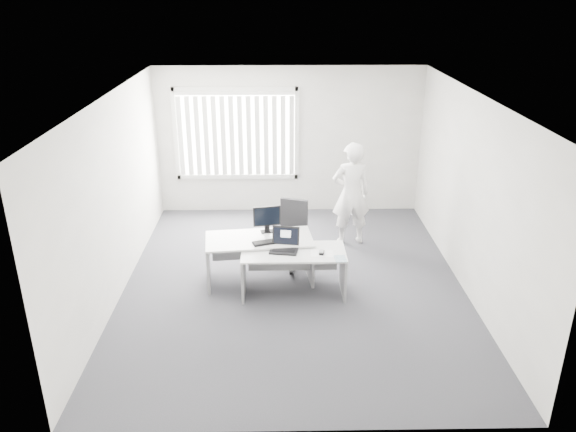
{
  "coord_description": "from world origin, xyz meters",
  "views": [
    {
      "loc": [
        -0.22,
        -7.38,
        4.15
      ],
      "look_at": [
        -0.08,
        0.15,
        1.04
      ],
      "focal_mm": 35.0,
      "sensor_mm": 36.0,
      "label": 1
    }
  ],
  "objects_px": {
    "office_chair": "(291,245)",
    "person": "(351,194)",
    "laptop": "(284,241)",
    "monitor": "(267,219)",
    "desk_far": "(259,250)",
    "desk_near": "(293,263)"
  },
  "relations": [
    {
      "from": "desk_far",
      "to": "laptop",
      "type": "bearing_deg",
      "value": -51.29
    },
    {
      "from": "person",
      "to": "desk_near",
      "type": "bearing_deg",
      "value": 52.08
    },
    {
      "from": "desk_near",
      "to": "person",
      "type": "height_order",
      "value": "person"
    },
    {
      "from": "desk_near",
      "to": "office_chair",
      "type": "relative_size",
      "value": 1.41
    },
    {
      "from": "laptop",
      "to": "monitor",
      "type": "bearing_deg",
      "value": 122.39
    },
    {
      "from": "monitor",
      "to": "person",
      "type": "bearing_deg",
      "value": 28.36
    },
    {
      "from": "laptop",
      "to": "desk_far",
      "type": "bearing_deg",
      "value": 144.57
    },
    {
      "from": "desk_far",
      "to": "laptop",
      "type": "height_order",
      "value": "laptop"
    },
    {
      "from": "person",
      "to": "laptop",
      "type": "height_order",
      "value": "person"
    },
    {
      "from": "desk_far",
      "to": "person",
      "type": "bearing_deg",
      "value": 35.65
    },
    {
      "from": "office_chair",
      "to": "monitor",
      "type": "height_order",
      "value": "monitor"
    },
    {
      "from": "office_chair",
      "to": "laptop",
      "type": "xyz_separation_m",
      "value": [
        -0.13,
        -0.92,
        0.5
      ]
    },
    {
      "from": "monitor",
      "to": "desk_far",
      "type": "bearing_deg",
      "value": -127.63
    },
    {
      "from": "desk_near",
      "to": "desk_far",
      "type": "relative_size",
      "value": 0.91
    },
    {
      "from": "desk_far",
      "to": "person",
      "type": "height_order",
      "value": "person"
    },
    {
      "from": "office_chair",
      "to": "laptop",
      "type": "bearing_deg",
      "value": -80.41
    },
    {
      "from": "desk_far",
      "to": "person",
      "type": "distance_m",
      "value": 2.07
    },
    {
      "from": "laptop",
      "to": "monitor",
      "type": "distance_m",
      "value": 0.64
    },
    {
      "from": "office_chair",
      "to": "person",
      "type": "distance_m",
      "value": 1.42
    },
    {
      "from": "person",
      "to": "monitor",
      "type": "xyz_separation_m",
      "value": [
        -1.4,
        -1.13,
        0.02
      ]
    },
    {
      "from": "desk_near",
      "to": "laptop",
      "type": "distance_m",
      "value": 0.36
    },
    {
      "from": "office_chair",
      "to": "person",
      "type": "height_order",
      "value": "person"
    }
  ]
}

